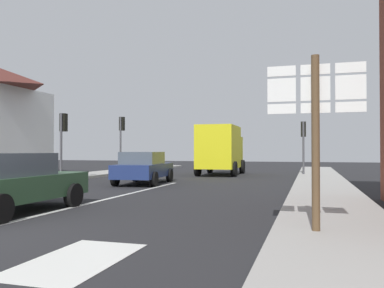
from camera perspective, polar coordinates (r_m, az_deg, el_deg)
ground_plane at (r=17.12m, az=-4.62°, el=-6.07°), size 80.00×80.00×0.00m
sidewalk_right at (r=13.99m, az=18.56°, el=-6.89°), size 2.34×44.00×0.14m
lane_centre_stripe at (r=13.48m, az=-10.80°, el=-7.42°), size 0.16×12.00×0.01m
lane_turn_arrow at (r=6.01m, az=-16.11°, el=-15.59°), size 1.20×2.20×0.01m
sedan_near at (r=10.77m, az=-24.58°, el=-4.96°), size 1.97×4.20×1.47m
sedan_far at (r=18.55m, az=-6.91°, el=-3.32°), size 2.29×4.35×1.47m
delivery_truck at (r=25.20m, az=4.08°, el=-0.67°), size 2.58×5.05×3.05m
route_sign_post at (r=7.32m, az=17.19°, el=2.80°), size 1.66×0.14×3.20m
traffic_light_near_left at (r=21.07m, az=-17.93°, el=1.78°), size 0.30×0.49×3.40m
traffic_light_far_left at (r=26.69m, az=-10.01°, el=1.74°), size 0.30×0.49×3.75m
traffic_light_far_right at (r=24.79m, az=15.60°, el=1.14°), size 0.30×0.49×3.26m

